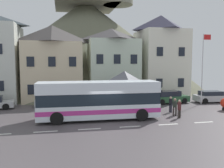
% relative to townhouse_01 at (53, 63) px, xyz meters
% --- Properties ---
extents(ground_plane, '(40.00, 60.00, 0.07)m').
position_rel_townhouse_01_xyz_m(ground_plane, '(4.38, -11.59, -4.58)').
color(ground_plane, '#50494C').
extents(townhouse_01, '(6.81, 5.24, 9.09)m').
position_rel_townhouse_01_xyz_m(townhouse_01, '(0.00, 0.00, 0.00)').
color(townhouse_01, beige).
rests_on(townhouse_01, ground_plane).
extents(townhouse_02, '(6.16, 6.38, 8.99)m').
position_rel_townhouse_01_xyz_m(townhouse_02, '(7.44, 0.57, -0.05)').
color(townhouse_02, beige).
rests_on(townhouse_02, ground_plane).
extents(townhouse_03, '(5.80, 6.31, 10.93)m').
position_rel_townhouse_01_xyz_m(townhouse_03, '(14.24, 0.54, 0.92)').
color(townhouse_03, silver).
rests_on(townhouse_03, ground_plane).
extents(hilltop_castle, '(43.80, 43.80, 24.06)m').
position_rel_townhouse_01_xyz_m(hilltop_castle, '(5.91, 17.33, 4.19)').
color(hilltop_castle, '#60614B').
rests_on(hilltop_castle, ground_plane).
extents(transit_bus, '(9.90, 2.82, 3.13)m').
position_rel_townhouse_01_xyz_m(transit_bus, '(3.97, -10.83, -2.97)').
color(transit_bus, white).
rests_on(transit_bus, ground_plane).
extents(bus_shelter, '(3.60, 3.60, 3.81)m').
position_rel_townhouse_01_xyz_m(bus_shelter, '(7.18, -6.94, -1.46)').
color(bus_shelter, '#473D33').
rests_on(bus_shelter, ground_plane).
extents(parked_car_01, '(4.47, 2.20, 1.42)m').
position_rel_townhouse_01_xyz_m(parked_car_01, '(13.06, -4.80, -3.86)').
color(parked_car_01, '#2A5734').
rests_on(parked_car_01, ground_plane).
extents(parked_car_02, '(4.50, 2.30, 1.31)m').
position_rel_townhouse_01_xyz_m(parked_car_02, '(7.42, -4.68, -3.90)').
color(parked_car_02, black).
rests_on(parked_car_02, ground_plane).
extents(parked_car_03, '(4.51, 2.22, 1.29)m').
position_rel_townhouse_01_xyz_m(parked_car_03, '(0.33, -4.47, -3.91)').
color(parked_car_03, silver).
rests_on(parked_car_03, ground_plane).
extents(parked_car_04, '(4.19, 2.05, 1.33)m').
position_rel_townhouse_01_xyz_m(parked_car_04, '(18.20, -5.38, -3.89)').
color(parked_car_04, silver).
rests_on(parked_car_04, ground_plane).
extents(pedestrian_00, '(0.32, 0.30, 1.57)m').
position_rel_townhouse_01_xyz_m(pedestrian_00, '(10.66, -11.80, -3.67)').
color(pedestrian_00, '#38332D').
rests_on(pedestrian_00, ground_plane).
extents(pedestrian_01, '(0.34, 0.30, 1.71)m').
position_rel_townhouse_01_xyz_m(pedestrian_01, '(7.74, -9.07, -3.61)').
color(pedestrian_01, '#38332D').
rests_on(pedestrian_01, ground_plane).
extents(pedestrian_02, '(0.36, 0.36, 1.55)m').
position_rel_townhouse_01_xyz_m(pedestrian_02, '(10.72, -10.88, -3.65)').
color(pedestrian_02, '#38332D').
rests_on(pedestrian_02, ground_plane).
extents(pedestrian_03, '(0.32, 0.33, 1.50)m').
position_rel_townhouse_01_xyz_m(pedestrian_03, '(10.96, -9.56, -3.70)').
color(pedestrian_03, '#2D2D38').
rests_on(pedestrian_03, ground_plane).
extents(public_bench, '(1.66, 0.48, 0.87)m').
position_rel_townhouse_01_xyz_m(public_bench, '(8.20, -4.51, -4.07)').
color(public_bench, '#473828').
rests_on(public_bench, ground_plane).
extents(flagpole, '(0.95, 0.10, 7.78)m').
position_rel_townhouse_01_xyz_m(flagpole, '(16.34, -6.25, -0.08)').
color(flagpole, silver).
rests_on(flagpole, ground_plane).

